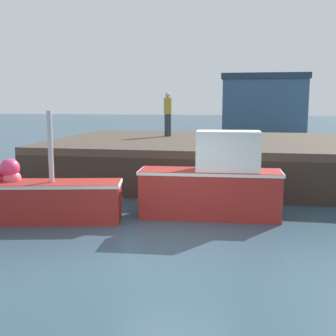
% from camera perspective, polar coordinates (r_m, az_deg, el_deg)
% --- Properties ---
extents(ground, '(120.00, 160.00, 0.10)m').
position_cam_1_polar(ground, '(9.34, 0.54, -10.61)').
color(ground, '#2D4756').
extents(pier, '(14.38, 8.22, 1.55)m').
position_cam_1_polar(pier, '(16.48, 9.27, 2.70)').
color(pier, '#473D33').
rests_on(pier, ground).
extents(fishing_boat_near_right, '(3.81, 1.76, 2.83)m').
position_cam_1_polar(fishing_boat_near_right, '(11.43, -15.70, -3.81)').
color(fishing_boat_near_right, maroon).
rests_on(fishing_boat_near_right, ground).
extents(fishing_boat_mid, '(3.79, 1.28, 2.30)m').
position_cam_1_polar(fishing_boat_mid, '(11.34, 6.09, -2.06)').
color(fishing_boat_mid, maroon).
rests_on(fishing_boat_mid, ground).
extents(dockworker, '(0.34, 0.34, 1.85)m').
position_cam_1_polar(dockworker, '(18.37, -0.02, 7.17)').
color(dockworker, '#2D3342').
rests_on(dockworker, pier).
extents(warehouse, '(7.37, 4.81, 5.35)m').
position_cam_1_polar(warehouse, '(39.51, 12.63, 8.27)').
color(warehouse, '#385675').
rests_on(warehouse, ground).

